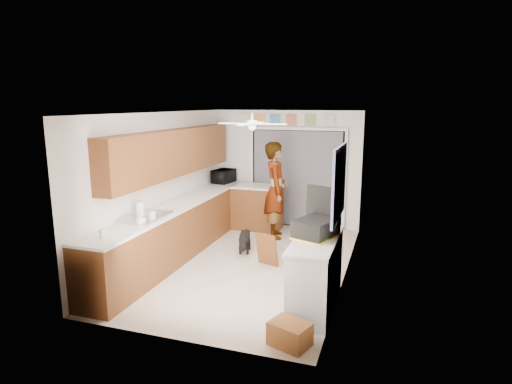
% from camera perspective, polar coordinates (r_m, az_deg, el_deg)
% --- Properties ---
extents(floor, '(5.00, 5.00, 0.00)m').
position_cam_1_polar(floor, '(7.30, -0.99, -9.48)').
color(floor, beige).
rests_on(floor, ground).
extents(ceiling, '(5.00, 5.00, 0.00)m').
position_cam_1_polar(ceiling, '(6.81, -1.07, 10.53)').
color(ceiling, white).
rests_on(ceiling, ground).
extents(wall_back, '(3.20, 0.00, 3.20)m').
position_cam_1_polar(wall_back, '(9.31, 4.04, 3.11)').
color(wall_back, white).
rests_on(wall_back, ground).
extents(wall_front, '(3.20, 0.00, 3.20)m').
position_cam_1_polar(wall_front, '(4.73, -11.08, -5.64)').
color(wall_front, white).
rests_on(wall_front, ground).
extents(wall_left, '(0.00, 5.00, 5.00)m').
position_cam_1_polar(wall_left, '(7.62, -12.47, 0.92)').
color(wall_left, white).
rests_on(wall_left, ground).
extents(wall_right, '(0.00, 5.00, 5.00)m').
position_cam_1_polar(wall_right, '(6.61, 12.19, -0.71)').
color(wall_right, white).
rests_on(wall_right, ground).
extents(left_base_cabinets, '(0.60, 4.80, 0.90)m').
position_cam_1_polar(left_base_cabinets, '(7.66, -10.26, -5.09)').
color(left_base_cabinets, brown).
rests_on(left_base_cabinets, floor).
extents(left_countertop, '(0.62, 4.80, 0.04)m').
position_cam_1_polar(left_countertop, '(7.54, -10.33, -1.68)').
color(left_countertop, white).
rests_on(left_countertop, left_base_cabinets).
extents(upper_cabinets, '(0.32, 4.00, 0.80)m').
position_cam_1_polar(upper_cabinets, '(7.63, -10.85, 5.18)').
color(upper_cabinets, brown).
rests_on(upper_cabinets, wall_left).
extents(sink_basin, '(0.50, 0.76, 0.06)m').
position_cam_1_polar(sink_basin, '(6.69, -14.40, -3.26)').
color(sink_basin, silver).
rests_on(sink_basin, left_countertop).
extents(faucet, '(0.03, 0.03, 0.22)m').
position_cam_1_polar(faucet, '(6.77, -15.80, -2.33)').
color(faucet, silver).
rests_on(faucet, left_countertop).
extents(peninsula_base, '(1.00, 0.60, 0.90)m').
position_cam_1_polar(peninsula_base, '(9.13, 0.15, -2.15)').
color(peninsula_base, brown).
rests_on(peninsula_base, floor).
extents(peninsula_top, '(1.04, 0.64, 0.04)m').
position_cam_1_polar(peninsula_top, '(9.03, 0.16, 0.75)').
color(peninsula_top, white).
rests_on(peninsula_top, peninsula_base).
extents(back_opening_recess, '(2.00, 0.06, 2.10)m').
position_cam_1_polar(back_opening_recess, '(9.26, 5.48, 1.78)').
color(back_opening_recess, black).
rests_on(back_opening_recess, wall_back).
extents(curtain_panel, '(1.90, 0.03, 2.05)m').
position_cam_1_polar(curtain_panel, '(9.22, 5.43, 1.74)').
color(curtain_panel, slate).
rests_on(curtain_panel, wall_back).
extents(door_trim_left, '(0.06, 0.04, 2.10)m').
position_cam_1_polar(door_trim_left, '(9.50, -0.57, 2.10)').
color(door_trim_left, white).
rests_on(door_trim_left, wall_back).
extents(door_trim_right, '(0.06, 0.04, 2.10)m').
position_cam_1_polar(door_trim_right, '(9.06, 11.74, 1.37)').
color(door_trim_right, white).
rests_on(door_trim_right, wall_back).
extents(door_trim_head, '(2.10, 0.04, 0.06)m').
position_cam_1_polar(door_trim_head, '(9.10, 5.57, 8.40)').
color(door_trim_head, white).
rests_on(door_trim_head, wall_back).
extents(header_frame_0, '(0.22, 0.02, 0.22)m').
position_cam_1_polar(header_frame_0, '(9.35, 0.47, 9.64)').
color(header_frame_0, '#F8AF52').
rests_on(header_frame_0, wall_back).
extents(header_frame_1, '(0.22, 0.02, 0.22)m').
position_cam_1_polar(header_frame_1, '(9.25, 2.57, 9.61)').
color(header_frame_1, '#4893C0').
rests_on(header_frame_1, wall_back).
extents(header_frame_2, '(0.22, 0.02, 0.22)m').
position_cam_1_polar(header_frame_2, '(9.16, 4.71, 9.56)').
color(header_frame_2, '#C9634B').
rests_on(header_frame_2, wall_back).
extents(header_frame_3, '(0.22, 0.02, 0.22)m').
position_cam_1_polar(header_frame_3, '(9.07, 7.20, 9.49)').
color(header_frame_3, '#70A45E').
rests_on(header_frame_3, wall_back).
extents(header_frame_4, '(0.22, 0.02, 0.22)m').
position_cam_1_polar(header_frame_4, '(9.00, 9.73, 9.40)').
color(header_frame_4, beige).
rests_on(header_frame_4, wall_back).
extents(route66_sign, '(0.22, 0.02, 0.26)m').
position_cam_1_polar(route66_sign, '(9.46, -1.57, 9.67)').
color(route66_sign, silver).
rests_on(route66_sign, wall_back).
extents(right_counter_base, '(0.50, 1.40, 0.90)m').
position_cam_1_polar(right_counter_base, '(5.74, 7.98, -10.86)').
color(right_counter_base, white).
rests_on(right_counter_base, floor).
extents(right_counter_top, '(0.54, 1.44, 0.04)m').
position_cam_1_polar(right_counter_top, '(5.58, 8.02, -6.39)').
color(right_counter_top, white).
rests_on(right_counter_top, right_counter_base).
extents(abstract_painting, '(0.03, 1.15, 0.95)m').
position_cam_1_polar(abstract_painting, '(5.56, 11.04, 1.20)').
color(abstract_painting, '#E253BB').
rests_on(abstract_painting, wall_right).
extents(ceiling_fan, '(1.14, 1.14, 0.24)m').
position_cam_1_polar(ceiling_fan, '(7.00, -0.52, 9.09)').
color(ceiling_fan, white).
rests_on(ceiling_fan, ceiling).
extents(microwave, '(0.43, 0.57, 0.29)m').
position_cam_1_polar(microwave, '(9.35, -4.34, 2.12)').
color(microwave, black).
rests_on(microwave, left_countertop).
extents(cup, '(0.15, 0.15, 0.11)m').
position_cam_1_polar(cup, '(6.34, -15.09, -3.76)').
color(cup, white).
rests_on(cup, left_countertop).
extents(jar_a, '(0.13, 0.13, 0.14)m').
position_cam_1_polar(jar_a, '(6.52, -13.67, -3.13)').
color(jar_a, silver).
rests_on(jar_a, left_countertop).
extents(jar_b, '(0.10, 0.10, 0.12)m').
position_cam_1_polar(jar_b, '(5.89, -19.83, -5.23)').
color(jar_b, silver).
rests_on(jar_b, left_countertop).
extents(paper_towel_roll, '(0.13, 0.13, 0.25)m').
position_cam_1_polar(paper_towel_roll, '(6.70, -15.22, -2.32)').
color(paper_towel_roll, white).
rests_on(paper_towel_roll, left_countertop).
extents(suitcase, '(0.59, 0.67, 0.24)m').
position_cam_1_polar(suitcase, '(5.62, 8.00, -4.77)').
color(suitcase, black).
rests_on(suitcase, right_counter_top).
extents(suitcase_rim, '(0.61, 0.69, 0.02)m').
position_cam_1_polar(suitcase_rim, '(5.65, 7.97, -5.84)').
color(suitcase_rim, yellow).
rests_on(suitcase_rim, suitcase).
extents(suitcase_lid, '(0.41, 0.17, 0.50)m').
position_cam_1_polar(suitcase_lid, '(5.83, 8.59, -1.63)').
color(suitcase_lid, black).
rests_on(suitcase_lid, suitcase).
extents(cardboard_box, '(0.51, 0.45, 0.27)m').
position_cam_1_polar(cardboard_box, '(5.02, 4.52, -18.34)').
color(cardboard_box, '#A25F33').
rests_on(cardboard_box, floor).
extents(navy_crate, '(0.41, 0.38, 0.21)m').
position_cam_1_polar(navy_crate, '(5.10, 4.74, -18.21)').
color(navy_crate, '#161938').
rests_on(navy_crate, floor).
extents(cabinet_door_panel, '(0.40, 0.24, 0.56)m').
position_cam_1_polar(cabinet_door_panel, '(7.11, 1.43, -7.67)').
color(cabinet_door_panel, brown).
rests_on(cabinet_door_panel, floor).
extents(man, '(0.64, 0.80, 1.92)m').
position_cam_1_polar(man, '(8.45, 2.64, 0.23)').
color(man, white).
rests_on(man, floor).
extents(dog, '(0.33, 0.55, 0.41)m').
position_cam_1_polar(dog, '(7.77, -1.51, -6.56)').
color(dog, black).
rests_on(dog, floor).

